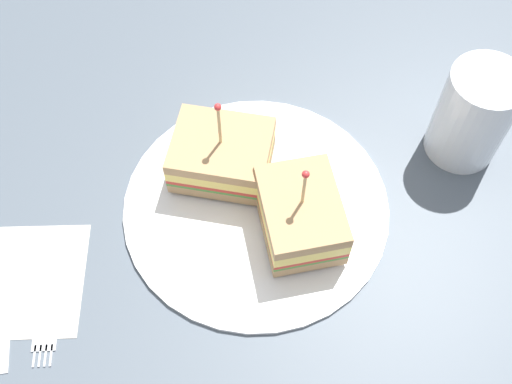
{
  "coord_description": "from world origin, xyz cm",
  "views": [
    {
      "loc": [
        -15.65,
        -26.74,
        55.03
      ],
      "look_at": [
        0.0,
        0.0,
        2.98
      ],
      "focal_mm": 43.03,
      "sensor_mm": 36.0,
      "label": 1
    }
  ],
  "objects_px": {
    "plate": "(256,204)",
    "drink_glass": "(472,118)",
    "sandwich_half_back": "(222,155)",
    "fork": "(47,316)",
    "napkin": "(29,280)",
    "knife": "(3,316)",
    "sandwich_half_front": "(300,215)"
  },
  "relations": [
    {
      "from": "sandwich_half_back",
      "to": "plate",
      "type": "bearing_deg",
      "value": -80.77
    },
    {
      "from": "sandwich_half_front",
      "to": "knife",
      "type": "xyz_separation_m",
      "value": [
        -0.28,
        0.06,
        -0.03
      ]
    },
    {
      "from": "plate",
      "to": "fork",
      "type": "bearing_deg",
      "value": -179.06
    },
    {
      "from": "drink_glass",
      "to": "napkin",
      "type": "distance_m",
      "value": 0.47
    },
    {
      "from": "sandwich_half_front",
      "to": "sandwich_half_back",
      "type": "relative_size",
      "value": 0.9
    },
    {
      "from": "plate",
      "to": "knife",
      "type": "distance_m",
      "value": 0.26
    },
    {
      "from": "plate",
      "to": "napkin",
      "type": "xyz_separation_m",
      "value": [
        -0.23,
        0.04,
        -0.0
      ]
    },
    {
      "from": "sandwich_half_back",
      "to": "fork",
      "type": "relative_size",
      "value": 1.11
    },
    {
      "from": "sandwich_half_front",
      "to": "fork",
      "type": "relative_size",
      "value": 1.0
    },
    {
      "from": "drink_glass",
      "to": "knife",
      "type": "relative_size",
      "value": 0.91
    },
    {
      "from": "drink_glass",
      "to": "fork",
      "type": "bearing_deg",
      "value": 174.75
    },
    {
      "from": "sandwich_half_front",
      "to": "fork",
      "type": "height_order",
      "value": "sandwich_half_front"
    },
    {
      "from": "sandwich_half_front",
      "to": "fork",
      "type": "distance_m",
      "value": 0.26
    },
    {
      "from": "drink_glass",
      "to": "knife",
      "type": "bearing_deg",
      "value": 172.68
    },
    {
      "from": "drink_glass",
      "to": "sandwich_half_front",
      "type": "bearing_deg",
      "value": -179.82
    },
    {
      "from": "sandwich_half_front",
      "to": "napkin",
      "type": "distance_m",
      "value": 0.27
    },
    {
      "from": "sandwich_half_back",
      "to": "drink_glass",
      "type": "relative_size",
      "value": 1.15
    },
    {
      "from": "napkin",
      "to": "knife",
      "type": "distance_m",
      "value": 0.04
    },
    {
      "from": "knife",
      "to": "plate",
      "type": "bearing_deg",
      "value": -3.82
    },
    {
      "from": "sandwich_half_front",
      "to": "sandwich_half_back",
      "type": "xyz_separation_m",
      "value": [
        -0.03,
        0.1,
        -0.0
      ]
    },
    {
      "from": "plate",
      "to": "drink_glass",
      "type": "xyz_separation_m",
      "value": [
        0.23,
        -0.05,
        0.04
      ]
    },
    {
      "from": "sandwich_half_back",
      "to": "fork",
      "type": "distance_m",
      "value": 0.23
    },
    {
      "from": "plate",
      "to": "sandwich_half_back",
      "type": "bearing_deg",
      "value": 99.23
    },
    {
      "from": "sandwich_half_back",
      "to": "drink_glass",
      "type": "height_order",
      "value": "sandwich_half_back"
    },
    {
      "from": "plate",
      "to": "fork",
      "type": "height_order",
      "value": "plate"
    },
    {
      "from": "drink_glass",
      "to": "napkin",
      "type": "height_order",
      "value": "drink_glass"
    },
    {
      "from": "fork",
      "to": "napkin",
      "type": "bearing_deg",
      "value": 92.98
    },
    {
      "from": "napkin",
      "to": "fork",
      "type": "xyz_separation_m",
      "value": [
        0.0,
        -0.04,
        0.0
      ]
    },
    {
      "from": "napkin",
      "to": "knife",
      "type": "height_order",
      "value": "knife"
    },
    {
      "from": "plate",
      "to": "sandwich_half_back",
      "type": "relative_size",
      "value": 2.15
    },
    {
      "from": "sandwich_half_back",
      "to": "napkin",
      "type": "relative_size",
      "value": 1.08
    },
    {
      "from": "sandwich_half_back",
      "to": "fork",
      "type": "bearing_deg",
      "value": -165.19
    }
  ]
}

